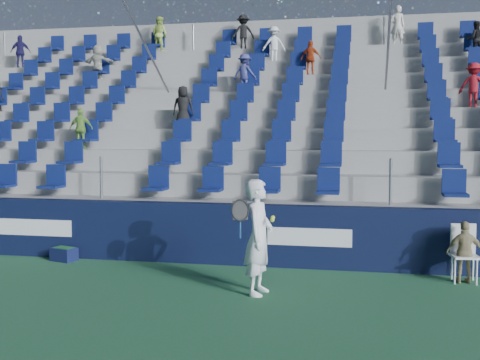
% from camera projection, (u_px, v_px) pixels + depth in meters
% --- Properties ---
extents(ground, '(70.00, 70.00, 0.00)m').
position_uv_depth(ground, '(187.00, 309.00, 8.81)').
color(ground, '#2A623E').
rests_on(ground, ground).
extents(sponsor_wall, '(24.00, 0.32, 1.20)m').
position_uv_depth(sponsor_wall, '(234.00, 234.00, 11.84)').
color(sponsor_wall, black).
rests_on(sponsor_wall, ground).
extents(grandstand, '(24.00, 8.17, 6.63)m').
position_uv_depth(grandstand, '(273.00, 150.00, 16.70)').
color(grandstand, '#989893').
rests_on(grandstand, ground).
extents(tennis_player, '(0.69, 0.72, 1.85)m').
position_uv_depth(tennis_player, '(259.00, 237.00, 9.60)').
color(tennis_player, white).
rests_on(tennis_player, ground).
extents(line_judge_chair, '(0.50, 0.51, 1.00)m').
position_uv_depth(line_judge_chair, '(464.00, 249.00, 10.49)').
color(line_judge_chair, white).
rests_on(line_judge_chair, ground).
extents(line_judge, '(0.65, 0.33, 1.08)m').
position_uv_depth(line_judge, '(465.00, 252.00, 10.34)').
color(line_judge, tan).
rests_on(line_judge, ground).
extents(ball_bin, '(0.57, 0.45, 0.28)m').
position_uv_depth(ball_bin, '(64.00, 253.00, 12.20)').
color(ball_bin, '#10163D').
rests_on(ball_bin, ground).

